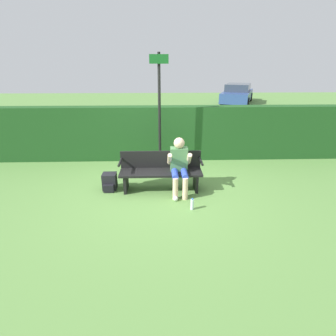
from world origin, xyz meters
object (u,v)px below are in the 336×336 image
at_px(person_seated, 179,163).
at_px(water_bottle, 192,204).
at_px(park_bench, 161,171).
at_px(parked_car, 237,94).
at_px(backpack, 110,182).
at_px(signpost, 159,106).

xyz_separation_m(person_seated, water_bottle, (0.20, -0.79, -0.53)).
xyz_separation_m(park_bench, person_seated, (0.39, -0.13, 0.21)).
height_order(water_bottle, parked_car, parked_car).
height_order(person_seated, parked_car, parked_car).
distance_m(person_seated, backpack, 1.59).
bearing_deg(signpost, backpack, -129.31).
xyz_separation_m(park_bench, signpost, (-0.01, 1.35, 1.16)).
bearing_deg(parked_car, water_bottle, -176.44).
bearing_deg(backpack, parked_car, 63.85).
xyz_separation_m(park_bench, backpack, (-1.12, -0.00, -0.25)).
bearing_deg(person_seated, water_bottle, -76.06).
bearing_deg(parked_car, signpost, 177.88).
height_order(backpack, water_bottle, backpack).
bearing_deg(water_bottle, park_bench, 122.25).
bearing_deg(person_seated, parked_car, 69.53).
distance_m(water_bottle, signpost, 2.78).
relative_size(park_bench, parked_car, 0.36).
height_order(signpost, parked_car, signpost).
height_order(park_bench, signpost, signpost).
bearing_deg(signpost, person_seated, -74.95).
bearing_deg(water_bottle, signpost, 104.66).
distance_m(backpack, parked_car, 14.76).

